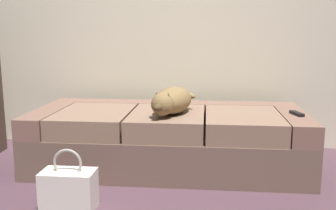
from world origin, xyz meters
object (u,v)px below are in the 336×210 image
(couch, at_px, (169,138))
(tv_remote, at_px, (297,114))
(handbag, at_px, (69,189))
(dog_tan, at_px, (172,101))

(couch, distance_m, tv_remote, 0.99)
(handbag, bearing_deg, dog_tan, 50.82)
(tv_remote, distance_m, handbag, 1.69)
(couch, height_order, handbag, couch)
(couch, distance_m, dog_tan, 0.36)
(dog_tan, distance_m, handbag, 0.98)
(dog_tan, xyz_separation_m, handbag, (-0.56, -0.69, -0.43))
(couch, distance_m, handbag, 0.99)
(dog_tan, distance_m, tv_remote, 0.93)
(couch, height_order, dog_tan, dog_tan)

